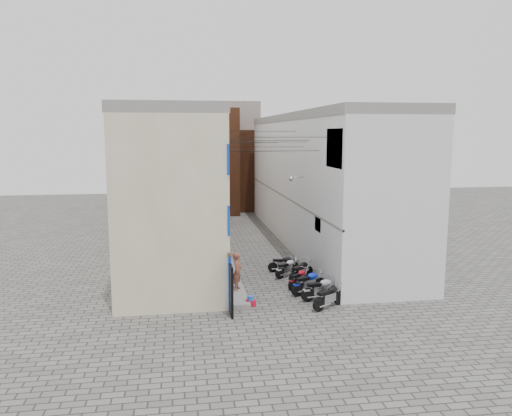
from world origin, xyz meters
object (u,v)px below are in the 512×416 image
motorcycle_b (321,288)px  motorcycle_f (288,267)px  motorcycle_g (284,263)px  person_b (225,255)px  motorcycle_e (301,270)px  water_jug_near (250,301)px  motorcycle_c (309,281)px  water_jug_far (250,301)px  motorcycle_d (300,277)px  motorcycle_a (329,295)px  person_a (237,271)px  red_crate (250,303)px

motorcycle_b → motorcycle_f: 4.08m
motorcycle_g → person_b: 3.31m
motorcycle_e → water_jug_near: (-3.17, -3.36, -0.36)m
water_jug_near → motorcycle_c: bearing=23.8°
motorcycle_b → water_jug_far: bearing=-96.2°
motorcycle_g → water_jug_far: 5.88m
motorcycle_d → person_b: 4.50m
motorcycle_a → person_b: person_b is taller
motorcycle_f → water_jug_far: motorcycle_f is taller
motorcycle_c → water_jug_far: bearing=-93.2°
motorcycle_a → water_jug_far: bearing=-134.6°
water_jug_near → water_jug_far: water_jug_near is taller
person_a → water_jug_near: 1.97m
motorcycle_b → motorcycle_d: bearing=-176.5°
motorcycle_d → motorcycle_f: bearing=143.8°
person_a → person_b: bearing=23.2°
motorcycle_f → water_jug_near: motorcycle_f is taller
person_a → water_jug_far: size_ratio=4.08×
motorcycle_d → water_jug_far: bearing=-91.6°
motorcycle_f → person_a: person_a is taller
red_crate → water_jug_near: bearing=0.0°
motorcycle_b → motorcycle_f: motorcycle_b is taller
motorcycle_a → motorcycle_d: 3.16m
motorcycle_a → motorcycle_f: bearing=156.5°
motorcycle_g → water_jug_far: size_ratio=3.97×
water_jug_far → red_crate: 0.09m
person_b → water_jug_near: size_ratio=3.54×
motorcycle_b → person_a: size_ratio=1.13×
person_b → water_jug_far: (0.64, -5.16, -0.86)m
water_jug_far → motorcycle_e: bearing=46.6°
motorcycle_b → motorcycle_c: motorcycle_c is taller
person_b → water_jug_near: bearing=-147.9°
person_a → person_b: person_a is taller
motorcycle_d → motorcycle_f: (-0.17, 1.99, 0.01)m
motorcycle_g → red_crate: 5.88m
motorcycle_f → motorcycle_g: motorcycle_f is taller
motorcycle_c → person_b: (-3.69, 3.81, 0.48)m
person_b → red_crate: 5.28m
motorcycle_c → water_jug_near: motorcycle_c is taller
motorcycle_g → motorcycle_d: bearing=6.9°
water_jug_near → red_crate: water_jug_near is taller
motorcycle_f → motorcycle_e: bearing=-7.6°
motorcycle_e → water_jug_far: bearing=-86.0°
motorcycle_c → red_crate: bearing=-93.2°
person_a → motorcycle_f: bearing=-30.1°
motorcycle_a → water_jug_far: 3.53m
motorcycle_b → motorcycle_g: size_ratio=1.16×
motorcycle_a → motorcycle_c: bearing=158.0°
motorcycle_a → water_jug_near: (-3.43, 0.76, -0.35)m
motorcycle_c → motorcycle_e: 2.01m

